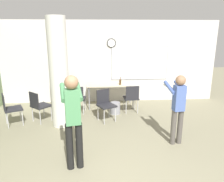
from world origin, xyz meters
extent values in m
cube|color=silver|center=(0.00, 5.06, 1.40)|extent=(8.00, 0.12, 2.80)
cylinder|color=black|center=(0.31, 4.99, 2.05)|extent=(0.30, 0.03, 0.30)
cylinder|color=white|center=(0.31, 4.97, 2.05)|extent=(0.26, 0.01, 0.25)
cube|color=#99999E|center=(1.29, 5.00, 1.35)|extent=(1.98, 0.01, 1.16)
cube|color=white|center=(1.29, 4.99, 1.35)|extent=(1.92, 0.02, 1.10)
cylinder|color=silver|center=(-1.17, 3.03, 1.40)|extent=(0.48, 0.48, 2.80)
cube|color=beige|center=(0.24, 4.43, 0.76)|extent=(1.53, 0.74, 0.03)
cylinder|color=gray|center=(-0.46, 4.12, 0.37)|extent=(0.04, 0.04, 0.75)
cylinder|color=gray|center=(0.95, 4.12, 0.37)|extent=(0.04, 0.04, 0.75)
cylinder|color=gray|center=(-0.46, 4.74, 0.37)|extent=(0.04, 0.04, 0.75)
cylinder|color=gray|center=(0.95, 4.74, 0.37)|extent=(0.04, 0.04, 0.75)
cylinder|color=#4C3319|center=(0.54, 4.27, 0.86)|extent=(0.06, 0.06, 0.17)
cylinder|color=#4C3319|center=(0.54, 4.27, 0.99)|extent=(0.03, 0.03, 0.07)
cylinder|color=gray|center=(0.33, 3.75, 0.18)|extent=(0.32, 0.32, 0.35)
cube|color=#232328|center=(-2.44, 3.14, 0.45)|extent=(0.59, 0.59, 0.04)
cube|color=#232328|center=(-2.62, 3.05, 0.67)|extent=(0.20, 0.37, 0.40)
cylinder|color=#B7B7BC|center=(-2.20, 3.06, 0.21)|extent=(0.02, 0.02, 0.43)
cylinder|color=#B7B7BC|center=(-2.36, 3.38, 0.21)|extent=(0.02, 0.02, 0.43)
cylinder|color=#B7B7BC|center=(-2.52, 2.90, 0.21)|extent=(0.02, 0.02, 0.43)
cylinder|color=#B7B7BC|center=(-2.68, 3.22, 0.21)|extent=(0.02, 0.02, 0.43)
cube|color=#232328|center=(-1.76, 3.33, 0.45)|extent=(0.62, 0.62, 0.04)
cube|color=#232328|center=(-1.90, 3.18, 0.67)|extent=(0.31, 0.29, 0.40)
cylinder|color=#B7B7BC|center=(-1.50, 3.34, 0.21)|extent=(0.02, 0.02, 0.43)
cylinder|color=#B7B7BC|center=(-1.76, 3.59, 0.21)|extent=(0.02, 0.02, 0.43)
cylinder|color=#B7B7BC|center=(-1.75, 3.08, 0.21)|extent=(0.02, 0.02, 0.43)
cylinder|color=#B7B7BC|center=(-2.01, 3.32, 0.21)|extent=(0.02, 0.02, 0.43)
cube|color=#232328|center=(0.04, 3.20, 0.45)|extent=(0.59, 0.59, 0.04)
cube|color=#232328|center=(-0.05, 3.39, 0.67)|extent=(0.37, 0.20, 0.40)
cylinder|color=#B7B7BC|center=(-0.04, 2.96, 0.21)|extent=(0.02, 0.02, 0.43)
cylinder|color=#B7B7BC|center=(0.28, 3.12, 0.21)|extent=(0.02, 0.02, 0.43)
cylinder|color=#B7B7BC|center=(-0.20, 3.28, 0.21)|extent=(0.02, 0.02, 0.43)
cylinder|color=#B7B7BC|center=(0.12, 3.44, 0.21)|extent=(0.02, 0.02, 0.43)
cube|color=#232328|center=(0.83, 3.88, 0.45)|extent=(0.46, 0.46, 0.04)
cube|color=#232328|center=(0.84, 3.67, 0.67)|extent=(0.40, 0.05, 0.40)
cylinder|color=#B7B7BC|center=(1.00, 4.07, 0.21)|extent=(0.02, 0.02, 0.43)
cylinder|color=#B7B7BC|center=(0.64, 4.05, 0.21)|extent=(0.02, 0.02, 0.43)
cylinder|color=#B7B7BC|center=(1.02, 3.71, 0.21)|extent=(0.02, 0.02, 0.43)
cylinder|color=#B7B7BC|center=(0.66, 3.69, 0.21)|extent=(0.02, 0.02, 0.43)
cube|color=#232328|center=(-0.79, 3.93, 0.45)|extent=(0.48, 0.48, 0.04)
cube|color=#232328|center=(-0.81, 3.73, 0.67)|extent=(0.40, 0.07, 0.40)
cylinder|color=#B7B7BC|center=(-0.60, 4.09, 0.21)|extent=(0.02, 0.02, 0.43)
cylinder|color=#B7B7BC|center=(-0.96, 4.13, 0.21)|extent=(0.02, 0.02, 0.43)
cylinder|color=#B7B7BC|center=(-0.63, 3.74, 0.21)|extent=(0.02, 0.02, 0.43)
cylinder|color=#B7B7BC|center=(-0.99, 3.77, 0.21)|extent=(0.02, 0.02, 0.43)
cylinder|color=black|center=(-0.56, 1.09, 0.44)|extent=(0.13, 0.13, 0.88)
cylinder|color=black|center=(-0.73, 1.06, 0.44)|extent=(0.13, 0.13, 0.88)
cube|color=#4C8C59|center=(-0.65, 1.07, 1.19)|extent=(0.29, 0.24, 0.62)
sphere|color=#997051|center=(-0.65, 1.07, 1.62)|extent=(0.24, 0.24, 0.24)
cylinder|color=#4C8C59|center=(-0.56, 1.34, 1.39)|extent=(0.19, 0.56, 0.25)
cylinder|color=#4C8C59|center=(-0.83, 1.29, 1.39)|extent=(0.19, 0.56, 0.25)
cube|color=white|center=(-0.88, 1.54, 1.39)|extent=(0.06, 0.13, 0.04)
cylinder|color=#514C47|center=(1.59, 1.82, 0.39)|extent=(0.11, 0.11, 0.79)
cylinder|color=#514C47|center=(1.44, 1.81, 0.39)|extent=(0.11, 0.11, 0.79)
cube|color=#4C66AD|center=(1.52, 1.81, 1.06)|extent=(0.25, 0.21, 0.56)
sphere|color=#997051|center=(1.52, 1.81, 1.45)|extent=(0.21, 0.21, 0.21)
cylinder|color=#4C66AD|center=(1.62, 2.05, 1.25)|extent=(0.14, 0.50, 0.22)
cylinder|color=#4C66AD|center=(1.37, 2.02, 1.25)|extent=(0.14, 0.50, 0.22)
cube|color=white|center=(1.34, 2.24, 1.25)|extent=(0.05, 0.13, 0.04)
camera|label=1|loc=(-0.25, -2.49, 2.44)|focal=35.00mm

